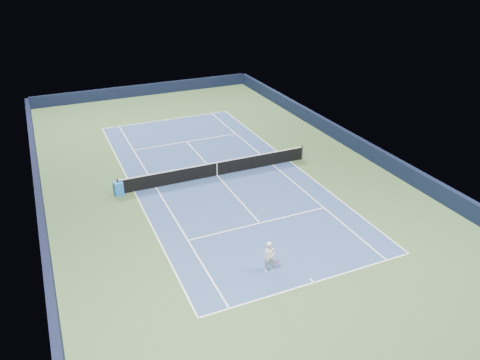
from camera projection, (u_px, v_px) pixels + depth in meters
name	position (u px, v px, depth m)	size (l,w,h in m)	color
ground	(217.00, 176.00, 30.71)	(40.00, 40.00, 0.00)	#37552E
wall_far	(145.00, 90.00, 46.61)	(22.00, 0.35, 1.10)	black
wall_right	(354.00, 142.00, 34.37)	(0.35, 40.00, 1.10)	black
wall_left	(40.00, 201.00, 26.55)	(0.35, 40.00, 1.10)	black
court_surface	(217.00, 175.00, 30.71)	(10.97, 23.77, 0.01)	navy
baseline_far	(167.00, 120.00, 40.39)	(10.97, 0.08, 0.00)	white
baseline_near	(313.00, 283.00, 21.02)	(10.97, 0.08, 0.00)	white
sideline_doubles_right	(290.00, 161.00, 32.68)	(0.08, 23.77, 0.00)	white
sideline_doubles_left	(134.00, 191.00, 28.72)	(0.08, 23.77, 0.00)	white
sideline_singles_right	(273.00, 165.00, 32.19)	(0.08, 23.77, 0.00)	white
sideline_singles_left	(156.00, 187.00, 29.22)	(0.08, 23.77, 0.00)	white
service_line_far	(187.00, 142.00, 35.92)	(8.23, 0.08, 0.00)	white
service_line_near	(260.00, 223.00, 25.49)	(8.23, 0.08, 0.00)	white
center_service_line	(217.00, 175.00, 30.70)	(0.08, 12.80, 0.00)	white
center_mark_far	(167.00, 120.00, 40.27)	(0.08, 0.30, 0.00)	white
center_mark_near	(312.00, 281.00, 21.14)	(0.08, 0.30, 0.00)	white
tennis_net	(217.00, 169.00, 30.48)	(12.90, 0.10, 1.07)	black
sponsor_cube	(118.00, 188.00, 28.17)	(0.63, 0.55, 0.86)	blue
tennis_player	(270.00, 257.00, 21.45)	(0.76, 1.25, 2.80)	white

